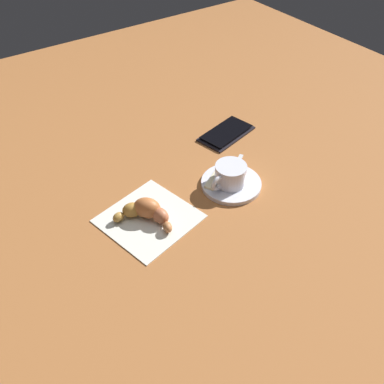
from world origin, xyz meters
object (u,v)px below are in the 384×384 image
Objects in this scene: sugar_packet at (215,179)px; cell_phone at (226,133)px; napkin at (149,218)px; teaspoon at (229,178)px; croissant at (146,211)px; saucer at (232,184)px; espresso_cup at (231,176)px.

cell_phone is at bearing -164.99° from sugar_packet.
napkin is at bearing -155.21° from cell_phone.
croissant reaches higher than teaspoon.
cell_phone is at bearing 55.14° from saucer.
saucer is at bearing -124.86° from cell_phone.
espresso_cup reaches higher than croissant.
espresso_cup is at bearing 95.31° from sugar_packet.
espresso_cup reaches higher than saucer.
sugar_packet is 0.44× the size of cell_phone.
croissant is at bearing 173.89° from espresso_cup.
saucer is at bearing -99.34° from teaspoon.
napkin is (-0.19, 0.02, -0.03)m from espresso_cup.
teaspoon reaches higher than sugar_packet.
cell_phone is (0.11, 0.16, -0.03)m from espresso_cup.
saucer is 0.20m from croissant.
sugar_packet is at bearing 133.75° from saucer.
teaspoon is at bearing -1.31° from napkin.
napkin is 1.08× the size of cell_phone.
sugar_packet is at bearing 2.55° from croissant.
sugar_packet reaches higher than saucer.
saucer is 1.07× the size of teaspoon.
teaspoon is (0.01, 0.01, -0.02)m from espresso_cup.
croissant reaches higher than saucer.
sugar_packet is at bearing 151.79° from teaspoon.
saucer is 0.01m from teaspoon.
teaspoon reaches higher than saucer.
saucer is 0.03m from espresso_cup.
saucer is 0.20m from napkin.
saucer is 0.04m from sugar_packet.
napkin is (-0.20, 0.00, -0.01)m from teaspoon.
espresso_cup reaches higher than teaspoon.
espresso_cup is 0.19m from napkin.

